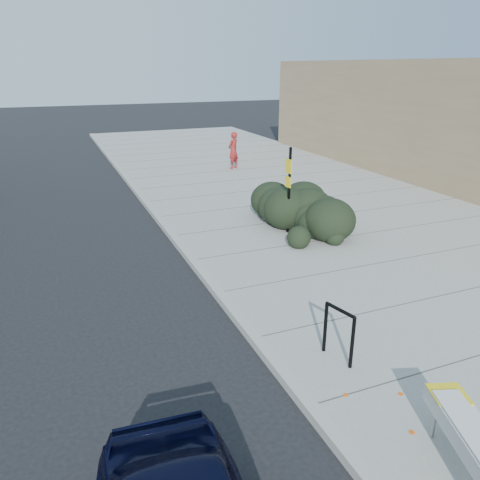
% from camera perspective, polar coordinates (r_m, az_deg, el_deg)
% --- Properties ---
extents(ground, '(120.00, 120.00, 0.00)m').
position_cam_1_polar(ground, '(8.96, 2.01, -12.61)').
color(ground, black).
rests_on(ground, ground).
extents(sidewalk_near, '(11.20, 50.00, 0.15)m').
position_cam_1_polar(sidewalk_near, '(15.46, 13.44, 1.77)').
color(sidewalk_near, gray).
rests_on(sidewalk_near, ground).
extents(curb_near, '(0.22, 50.00, 0.17)m').
position_cam_1_polar(curb_near, '(13.14, -6.95, -1.12)').
color(curb_near, '#9E9E99').
rests_on(curb_near, ground).
extents(bike_rack, '(0.21, 0.65, 0.97)m').
position_cam_1_polar(bike_rack, '(8.17, 11.96, -10.56)').
color(bike_rack, black).
rests_on(bike_rack, sidewalk_near).
extents(sign_post, '(0.10, 0.30, 2.57)m').
position_cam_1_polar(sign_post, '(13.83, 5.97, 6.65)').
color(sign_post, black).
rests_on(sign_post, sidewalk_near).
extents(hedge, '(2.60, 4.09, 1.42)m').
position_cam_1_polar(hedge, '(14.66, 7.13, 4.37)').
color(hedge, black).
rests_on(hedge, sidewalk_near).
extents(pedestrian, '(0.77, 0.69, 1.76)m').
position_cam_1_polar(pedestrian, '(23.11, -0.83, 10.87)').
color(pedestrian, maroon).
rests_on(pedestrian, sidewalk_near).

